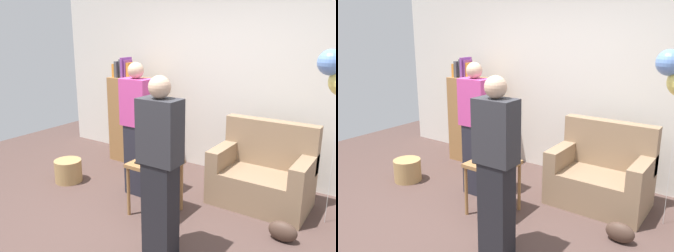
% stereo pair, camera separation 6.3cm
% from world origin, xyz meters
% --- Properties ---
extents(ground_plane, '(8.00, 8.00, 0.00)m').
position_xyz_m(ground_plane, '(0.00, 0.00, 0.00)').
color(ground_plane, '#4C3833').
extents(wall_back, '(6.00, 0.10, 2.70)m').
position_xyz_m(wall_back, '(0.00, 2.05, 1.35)').
color(wall_back, silver).
rests_on(wall_back, ground_plane).
extents(couch, '(1.10, 0.70, 0.96)m').
position_xyz_m(couch, '(0.84, 1.35, 0.34)').
color(couch, '#8C7054').
rests_on(couch, ground_plane).
extents(bookshelf, '(0.80, 0.36, 1.60)m').
position_xyz_m(bookshelf, '(-1.28, 1.60, 0.68)').
color(bookshelf, olive).
rests_on(bookshelf, ground_plane).
extents(side_table, '(0.48, 0.48, 0.60)m').
position_xyz_m(side_table, '(-0.05, 0.45, 0.51)').
color(side_table, olive).
rests_on(side_table, ground_plane).
extents(birthday_cake, '(0.32, 0.32, 0.17)m').
position_xyz_m(birthday_cake, '(-0.05, 0.45, 0.65)').
color(birthday_cake, black).
rests_on(birthday_cake, side_table).
extents(person_blowing_candles, '(0.36, 0.22, 1.63)m').
position_xyz_m(person_blowing_candles, '(-0.53, 0.73, 0.83)').
color(person_blowing_candles, '#23232D').
rests_on(person_blowing_candles, ground_plane).
extents(person_holding_cake, '(0.36, 0.22, 1.63)m').
position_xyz_m(person_holding_cake, '(0.43, -0.14, 0.83)').
color(person_holding_cake, black).
rests_on(person_holding_cake, ground_plane).
extents(wicker_basket, '(0.36, 0.36, 0.30)m').
position_xyz_m(wicker_basket, '(-1.53, 0.48, 0.15)').
color(wicker_basket, '#A88451').
rests_on(wicker_basket, ground_plane).
extents(handbag, '(0.28, 0.14, 0.20)m').
position_xyz_m(handbag, '(1.30, 0.68, 0.10)').
color(handbag, '#473328').
rests_on(handbag, ground_plane).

